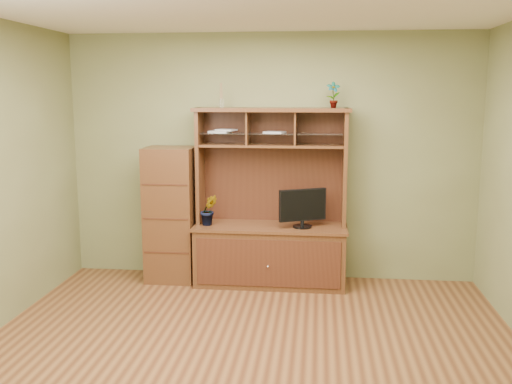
# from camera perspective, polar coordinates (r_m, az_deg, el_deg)

# --- Properties ---
(room) EXTENTS (4.54, 4.04, 2.74)m
(room) POSITION_cam_1_polar(r_m,az_deg,el_deg) (4.34, -0.78, 0.51)
(room) COLOR #4F2B16
(room) RESTS_ON ground
(media_hutch) EXTENTS (1.66, 0.61, 1.90)m
(media_hutch) POSITION_cam_1_polar(r_m,az_deg,el_deg) (6.19, 1.46, -4.45)
(media_hutch) COLOR #452513
(media_hutch) RESTS_ON room
(monitor) EXTENTS (0.49, 0.26, 0.41)m
(monitor) POSITION_cam_1_polar(r_m,az_deg,el_deg) (6.02, 4.68, -1.54)
(monitor) COLOR black
(monitor) RESTS_ON media_hutch
(orchid_plant) EXTENTS (0.22, 0.20, 0.33)m
(orchid_plant) POSITION_cam_1_polar(r_m,az_deg,el_deg) (6.14, -4.75, -1.81)
(orchid_plant) COLOR #22551D
(orchid_plant) RESTS_ON media_hutch
(top_plant) EXTENTS (0.15, 0.11, 0.27)m
(top_plant) POSITION_cam_1_polar(r_m,az_deg,el_deg) (6.06, 7.73, 9.62)
(top_plant) COLOR #2B5F21
(top_plant) RESTS_ON media_hutch
(reed_diffuser) EXTENTS (0.05, 0.05, 0.26)m
(reed_diffuser) POSITION_cam_1_polar(r_m,az_deg,el_deg) (6.14, -3.50, 9.36)
(reed_diffuser) COLOR silver
(reed_diffuser) RESTS_ON media_hutch
(magazines) EXTENTS (0.84, 0.22, 0.04)m
(magazines) POSITION_cam_1_polar(r_m,az_deg,el_deg) (6.13, -1.65, 6.08)
(magazines) COLOR silver
(magazines) RESTS_ON media_hutch
(side_cabinet) EXTENTS (0.53, 0.48, 1.48)m
(side_cabinet) POSITION_cam_1_polar(r_m,az_deg,el_deg) (6.34, -8.48, -2.21)
(side_cabinet) COLOR #452513
(side_cabinet) RESTS_ON room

